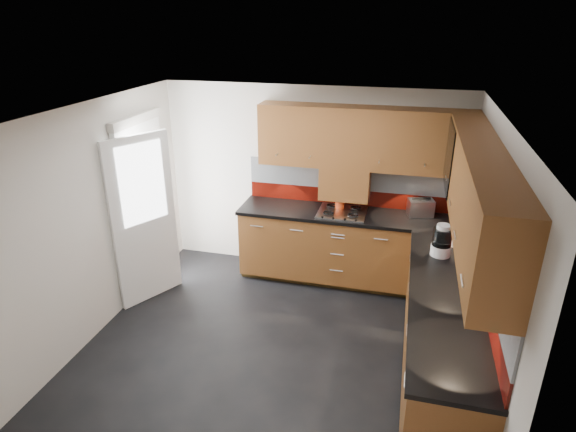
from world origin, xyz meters
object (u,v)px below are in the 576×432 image
(utensil_pot, at_px, (340,202))
(toaster, at_px, (421,208))
(food_processor, at_px, (442,241))
(gas_hob, at_px, (342,212))

(utensil_pot, relative_size, toaster, 1.28)
(toaster, relative_size, food_processor, 0.99)
(utensil_pot, distance_m, toaster, 0.97)
(gas_hob, height_order, toaster, toaster)
(gas_hob, xyz_separation_m, toaster, (0.92, 0.16, 0.09))
(toaster, bearing_deg, gas_hob, -169.80)
(toaster, xyz_separation_m, food_processor, (0.20, -1.01, 0.05))
(gas_hob, height_order, utensil_pot, utensil_pot)
(utensil_pot, height_order, toaster, utensil_pot)
(toaster, bearing_deg, utensil_pot, -177.83)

